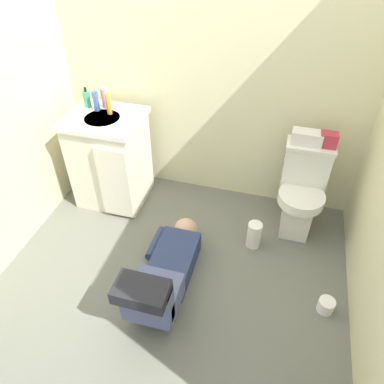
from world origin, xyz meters
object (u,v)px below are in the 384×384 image
(person_plumber, at_px, (164,273))
(bottle_amber, at_px, (108,104))
(toilet, at_px, (301,191))
(toiletry_bag, at_px, (329,140))
(tissue_box, at_px, (307,137))
(vanity_cabinet, at_px, (111,159))
(paper_towel_roll, at_px, (254,235))
(bottle_pink, at_px, (105,98))
(soap_dispenser, at_px, (87,99))
(faucet, at_px, (110,103))
(toilet_paper_roll, at_px, (326,305))
(bottle_blue, at_px, (96,101))

(person_plumber, bearing_deg, bottle_amber, 128.76)
(toilet, distance_m, toiletry_bag, 0.46)
(tissue_box, relative_size, toiletry_bag, 1.77)
(vanity_cabinet, height_order, paper_towel_roll, vanity_cabinet)
(tissue_box, bearing_deg, person_plumber, -128.72)
(toilet, distance_m, bottle_pink, 1.73)
(vanity_cabinet, height_order, person_plumber, vanity_cabinet)
(soap_dispenser, height_order, bottle_amber, bottle_amber)
(faucet, bearing_deg, toiletry_bag, 0.11)
(toilet, distance_m, vanity_cabinet, 1.60)
(toiletry_bag, height_order, toilet_paper_roll, toiletry_bag)
(tissue_box, relative_size, bottle_blue, 1.35)
(toiletry_bag, xyz_separation_m, paper_towel_roll, (-0.40, -0.41, -0.69))
(bottle_pink, height_order, toilet_paper_roll, bottle_pink)
(tissue_box, height_order, toiletry_bag, toiletry_bag)
(soap_dispenser, bearing_deg, vanity_cabinet, -33.10)
(toilet, height_order, tissue_box, tissue_box)
(toilet, xyz_separation_m, bottle_amber, (-1.57, 0.00, 0.54))
(bottle_blue, distance_m, bottle_amber, 0.12)
(soap_dispenser, xyz_separation_m, bottle_pink, (0.15, 0.03, 0.02))
(vanity_cabinet, relative_size, soap_dispenser, 4.94)
(faucet, height_order, bottle_amber, bottle_amber)
(paper_towel_roll, bearing_deg, bottle_amber, 165.68)
(vanity_cabinet, distance_m, paper_towel_roll, 1.36)
(toiletry_bag, bearing_deg, bottle_blue, -178.05)
(soap_dispenser, bearing_deg, person_plumber, -45.57)
(bottle_blue, relative_size, bottle_amber, 0.94)
(bottle_pink, bearing_deg, bottle_amber, -50.18)
(toiletry_bag, relative_size, bottle_amber, 0.71)
(person_plumber, relative_size, bottle_pink, 6.40)
(toiletry_bag, relative_size, soap_dispenser, 0.75)
(toilet, xyz_separation_m, soap_dispenser, (-1.79, 0.07, 0.52))
(toiletry_bag, height_order, paper_towel_roll, toiletry_bag)
(person_plumber, distance_m, paper_towel_roll, 0.80)
(bottle_pink, bearing_deg, soap_dispenser, -169.34)
(faucet, bearing_deg, tissue_box, 0.12)
(toilet_paper_roll, bearing_deg, toiletry_bag, 99.99)
(bottle_blue, height_order, toilet_paper_roll, bottle_blue)
(faucet, relative_size, bottle_pink, 0.60)
(toilet_paper_roll, bearing_deg, tissue_box, 109.31)
(tissue_box, xyz_separation_m, bottle_blue, (-1.65, -0.06, 0.10))
(paper_towel_roll, bearing_deg, toiletry_bag, 45.35)
(vanity_cabinet, xyz_separation_m, soap_dispenser, (-0.19, 0.13, 0.47))
(vanity_cabinet, height_order, toiletry_bag, toiletry_bag)
(toiletry_bag, relative_size, bottle_pink, 0.75)
(toilet_paper_roll, bearing_deg, vanity_cabinet, 159.03)
(vanity_cabinet, bearing_deg, bottle_amber, 65.32)
(person_plumber, xyz_separation_m, toilet_paper_roll, (1.10, 0.13, -0.13))
(faucet, bearing_deg, person_plumber, -52.46)
(tissue_box, bearing_deg, bottle_pink, 179.84)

